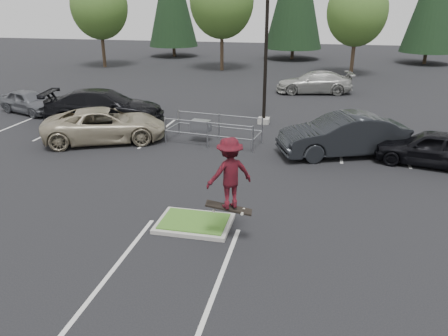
% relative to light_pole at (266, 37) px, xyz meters
% --- Properties ---
extents(ground, '(120.00, 120.00, 0.00)m').
position_rel_light_pole_xyz_m(ground, '(-0.50, -12.00, -4.56)').
color(ground, black).
rests_on(ground, ground).
extents(grass_median, '(2.20, 1.60, 0.16)m').
position_rel_light_pole_xyz_m(grass_median, '(-0.50, -12.00, -4.48)').
color(grass_median, '#9A978F').
rests_on(grass_median, ground).
extents(stall_lines, '(22.62, 17.60, 0.01)m').
position_rel_light_pole_xyz_m(stall_lines, '(-1.85, -5.98, -4.56)').
color(stall_lines, silver).
rests_on(stall_lines, ground).
extents(light_pole, '(0.70, 0.60, 10.12)m').
position_rel_light_pole_xyz_m(light_pole, '(0.00, 0.00, 0.00)').
color(light_pole, '#9A978F').
rests_on(light_pole, ground).
extents(decid_a, '(5.44, 5.44, 8.91)m').
position_rel_light_pole_xyz_m(decid_a, '(-18.51, 18.03, 1.02)').
color(decid_a, '#38281C').
rests_on(decid_a, ground).
extents(decid_b, '(5.89, 5.89, 9.64)m').
position_rel_light_pole_xyz_m(decid_b, '(-6.51, 18.53, 1.48)').
color(decid_b, '#38281C').
rests_on(decid_b, ground).
extents(decid_c, '(5.12, 5.12, 8.38)m').
position_rel_light_pole_xyz_m(decid_c, '(5.49, 17.83, 0.69)').
color(decid_c, '#38281C').
rests_on(decid_c, ground).
extents(cart_corral, '(4.53, 2.13, 1.24)m').
position_rel_light_pole_xyz_m(cart_corral, '(-2.34, -3.93, -3.78)').
color(cart_corral, gray).
rests_on(cart_corral, ground).
extents(skateboarder, '(1.45, 1.32, 2.15)m').
position_rel_light_pole_xyz_m(skateboarder, '(0.70, -12.69, -2.50)').
color(skateboarder, black).
rests_on(skateboarder, ground).
extents(car_l_tan, '(6.28, 4.70, 1.58)m').
position_rel_light_pole_xyz_m(car_l_tan, '(-7.00, -4.89, -3.77)').
color(car_l_tan, gray).
rests_on(car_l_tan, ground).
extents(car_l_black, '(6.75, 3.84, 1.84)m').
position_rel_light_pole_xyz_m(car_l_black, '(-8.50, -1.84, -3.64)').
color(car_l_black, black).
rests_on(car_l_black, ground).
extents(car_l_grey, '(4.36, 2.94, 1.38)m').
position_rel_light_pole_xyz_m(car_l_grey, '(-14.00, -0.65, -3.87)').
color(car_l_grey, '#55585E').
rests_on(car_l_grey, ground).
extents(car_r_charc, '(5.77, 3.77, 1.80)m').
position_rel_light_pole_xyz_m(car_r_charc, '(4.00, -4.46, -3.66)').
color(car_r_charc, black).
rests_on(car_r_charc, ground).
extents(car_r_black, '(4.60, 2.62, 1.48)m').
position_rel_light_pole_xyz_m(car_r_black, '(7.50, -5.00, -3.82)').
color(car_r_black, black).
rests_on(car_r_black, ground).
extents(car_far_silver, '(5.68, 3.11, 1.56)m').
position_rel_light_pole_xyz_m(car_far_silver, '(2.50, 9.06, -3.78)').
color(car_far_silver, '#AAAAA5').
rests_on(car_far_silver, ground).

